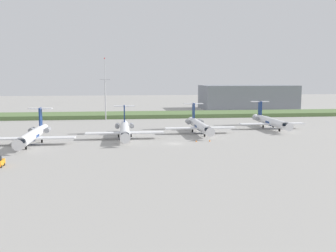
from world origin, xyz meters
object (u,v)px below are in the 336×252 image
(regional_jet_third, at_px, (199,125))
(regional_jet_fourth, at_px, (270,121))
(regional_jet_nearest, at_px, (33,135))
(safety_cone_front_marker, at_px, (196,141))
(regional_jet_second, at_px, (125,130))
(antenna_mast, at_px, (105,94))
(safety_cone_mid_marker, at_px, (210,140))

(regional_jet_third, height_order, regional_jet_fourth, same)
(regional_jet_nearest, xyz_separation_m, safety_cone_front_marker, (44.61, -2.05, -2.26))
(regional_jet_nearest, bearing_deg, regional_jet_third, 16.80)
(regional_jet_nearest, relative_size, regional_jet_fourth, 1.00)
(regional_jet_nearest, xyz_separation_m, regional_jet_fourth, (76.20, 22.71, 0.00))
(regional_jet_second, xyz_separation_m, regional_jet_fourth, (51.42, 15.84, 0.00))
(regional_jet_nearest, distance_m, regional_jet_third, 51.14)
(regional_jet_nearest, bearing_deg, regional_jet_second, 15.49)
(regional_jet_second, xyz_separation_m, antenna_mast, (-7.64, 50.20, 8.24))
(antenna_mast, distance_m, safety_cone_mid_marker, 67.61)
(regional_jet_second, bearing_deg, regional_jet_third, 18.13)
(regional_jet_second, distance_m, safety_cone_mid_marker, 25.41)
(antenna_mast, xyz_separation_m, safety_cone_mid_marker, (31.39, -58.95, -10.50))
(antenna_mast, bearing_deg, regional_jet_nearest, -106.72)
(antenna_mast, distance_m, safety_cone_front_marker, 66.03)
(regional_jet_fourth, distance_m, antenna_mast, 68.82)
(regional_jet_second, distance_m, safety_cone_front_marker, 21.86)
(regional_jet_nearest, bearing_deg, safety_cone_front_marker, -2.64)
(regional_jet_nearest, xyz_separation_m, antenna_mast, (17.14, 57.07, 8.24))
(regional_jet_second, relative_size, safety_cone_front_marker, 56.36)
(regional_jet_second, bearing_deg, regional_jet_nearest, -164.51)
(regional_jet_nearest, height_order, regional_jet_fourth, same)
(regional_jet_nearest, height_order, antenna_mast, antenna_mast)
(regional_jet_fourth, xyz_separation_m, safety_cone_front_marker, (-31.59, -24.76, -2.26))
(regional_jet_nearest, height_order, safety_cone_front_marker, regional_jet_nearest)
(regional_jet_nearest, bearing_deg, regional_jet_fourth, 16.59)
(regional_jet_third, distance_m, safety_cone_mid_marker, 16.83)
(antenna_mast, height_order, safety_cone_mid_marker, antenna_mast)
(regional_jet_nearest, height_order, regional_jet_second, same)
(regional_jet_third, bearing_deg, regional_jet_second, -161.87)
(regional_jet_nearest, bearing_deg, safety_cone_mid_marker, -2.23)
(regional_jet_fourth, bearing_deg, regional_jet_nearest, -163.41)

